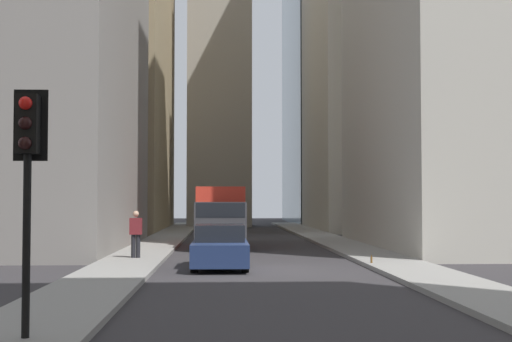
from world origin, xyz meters
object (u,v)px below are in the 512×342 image
object	(u,v)px
delivery_truck	(221,216)
traffic_light_foreground	(28,154)
discarded_bottle	(371,260)
pedestrian	(136,232)
sedan_navy	(220,248)

from	to	relation	value
delivery_truck	traffic_light_foreground	xyz separation A→B (m)	(-22.81, 2.88, 1.44)
delivery_truck	discarded_bottle	xyz separation A→B (m)	(-10.16, -5.01, -1.21)
pedestrian	discarded_bottle	world-z (taller)	pedestrian
delivery_truck	pedestrian	size ratio (longest dim) A/B	3.82
sedan_navy	traffic_light_foreground	distance (m)	13.01
pedestrian	delivery_truck	bearing A→B (deg)	-21.82
discarded_bottle	pedestrian	bearing A→B (deg)	72.45
traffic_light_foreground	pedestrian	size ratio (longest dim) A/B	2.22
delivery_truck	discarded_bottle	bearing A→B (deg)	-153.74
delivery_truck	sedan_navy	size ratio (longest dim) A/B	1.50
sedan_navy	pedestrian	world-z (taller)	pedestrian
delivery_truck	pedestrian	bearing A→B (deg)	158.18
delivery_truck	sedan_navy	bearing A→B (deg)	-180.00
pedestrian	discarded_bottle	bearing A→B (deg)	-107.55
delivery_truck	sedan_navy	world-z (taller)	delivery_truck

